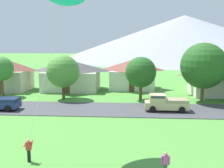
% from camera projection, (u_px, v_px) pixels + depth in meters
% --- Properties ---
extents(road_strip, '(160.00, 7.16, 0.08)m').
position_uv_depth(road_strip, '(108.00, 109.00, 33.67)').
color(road_strip, '#424247').
rests_on(road_strip, ground).
extents(mountain_east_ridge, '(125.66, 125.66, 21.92)m').
position_uv_depth(mountain_east_ridge, '(184.00, 37.00, 138.33)').
color(mountain_east_ridge, '#8E939E').
rests_on(mountain_east_ridge, ground).
extents(house_leftmost, '(10.04, 7.84, 5.15)m').
position_uv_depth(house_leftmost, '(72.00, 75.00, 47.30)').
color(house_leftmost, beige).
rests_on(house_leftmost, ground).
extents(house_left_center, '(9.89, 6.99, 4.74)m').
position_uv_depth(house_left_center, '(221.00, 80.00, 42.75)').
color(house_left_center, beige).
rests_on(house_left_center, ground).
extents(house_right_center, '(7.90, 6.70, 5.40)m').
position_uv_depth(house_right_center, '(7.00, 74.00, 46.89)').
color(house_right_center, beige).
rests_on(house_right_center, ground).
extents(house_rightmost, '(8.29, 6.84, 5.22)m').
position_uv_depth(house_rightmost, '(132.00, 74.00, 48.38)').
color(house_rightmost, silver).
rests_on(house_rightmost, ground).
extents(tree_near_left, '(4.43, 4.43, 6.27)m').
position_uv_depth(tree_near_left, '(141.00, 72.00, 38.73)').
color(tree_near_left, brown).
rests_on(tree_near_left, ground).
extents(tree_left_of_center, '(3.77, 3.77, 6.20)m').
position_uv_depth(tree_left_of_center, '(1.00, 69.00, 41.33)').
color(tree_left_of_center, brown).
rests_on(tree_left_of_center, ground).
extents(tree_right_of_center, '(4.79, 4.79, 6.51)m').
position_uv_depth(tree_right_of_center, '(63.00, 71.00, 39.38)').
color(tree_right_of_center, '#4C3823').
rests_on(tree_right_of_center, ground).
extents(tree_far_right, '(6.33, 6.33, 8.27)m').
position_uv_depth(tree_far_right, '(203.00, 66.00, 37.16)').
color(tree_far_right, brown).
rests_on(tree_far_right, ground).
extents(pickup_truck_sand_west_side, '(5.23, 2.39, 1.99)m').
position_uv_depth(pickup_truck_sand_west_side, '(165.00, 103.00, 32.68)').
color(pickup_truck_sand_west_side, '#C6B284').
rests_on(pickup_truck_sand_west_side, road_strip).
extents(watcher_person, '(0.56, 0.24, 1.68)m').
position_uv_depth(watcher_person, '(165.00, 164.00, 16.60)').
color(watcher_person, '#3D3D42').
rests_on(watcher_person, ground).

